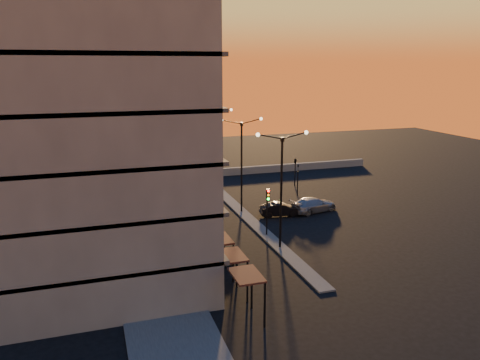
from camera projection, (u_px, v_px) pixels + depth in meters
The scene contains 14 objects.
ground at pixel (280, 248), 37.87m from camera, with size 120.00×120.00×0.00m, color black.
sidewalk_west at pixel (143, 245), 38.40m from camera, with size 5.00×40.00×0.12m, color #4D4D4B.
median at pixel (242, 212), 47.09m from camera, with size 1.20×36.00×0.12m, color #4D4D4B.
parapet at pixel (218, 172), 62.36m from camera, with size 44.00×0.50×1.00m, color slate.
building at pixel (88, 104), 30.85m from camera, with size 14.35×17.08×25.00m.
streetlamp_near at pixel (281, 181), 36.54m from camera, with size 4.32×0.32×9.51m.
streetlamp_mid at pixel (242, 158), 45.77m from camera, with size 4.32×0.32×9.51m.
streetlamp_far at pixel (215, 142), 55.01m from camera, with size 4.32×0.32×9.51m.
traffic_light_main at pixel (268, 204), 39.83m from camera, with size 0.28×0.44×4.25m.
signal_east_a at pixel (298, 179), 52.74m from camera, with size 0.13×0.16×3.60m.
signal_east_b at pixel (295, 161), 56.61m from camera, with size 0.42×1.99×3.60m.
car_hatchback at pixel (206, 255), 34.58m from camera, with size 1.83×4.56×1.55m, color #9A9DA1.
car_sedan at pixel (280, 209), 45.86m from camera, with size 1.40×4.01×1.32m, color black.
car_wagon at pixel (314, 205), 47.15m from camera, with size 2.07×5.09×1.48m, color #999CA0.
Camera 1 is at (-14.04, -32.72, 14.42)m, focal length 35.00 mm.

